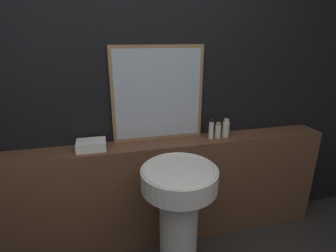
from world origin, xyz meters
The scene contains 8 objects.
wall_back centered at (0.00, 1.71, 1.25)m, with size 8.00×0.06×2.50m.
vanity_counter centered at (0.00, 1.56, 0.45)m, with size 2.90×0.23×0.89m.
pedestal_sink centered at (0.08, 1.14, 0.57)m, with size 0.50×0.50×0.89m.
mirror centered at (0.05, 1.66, 1.26)m, with size 0.71×0.03×0.73m.
towel_stack centered at (-0.48, 1.56, 0.93)m, with size 0.21×0.15×0.07m.
shampoo_bottle centered at (0.46, 1.56, 0.97)m, with size 0.04×0.04×0.17m.
conditioner_bottle centered at (0.52, 1.56, 0.95)m, with size 0.05×0.05×0.13m.
lotion_bottle centered at (0.59, 1.56, 0.96)m, with size 0.06×0.06×0.16m.
Camera 1 is at (-0.35, -0.29, 1.69)m, focal length 28.00 mm.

